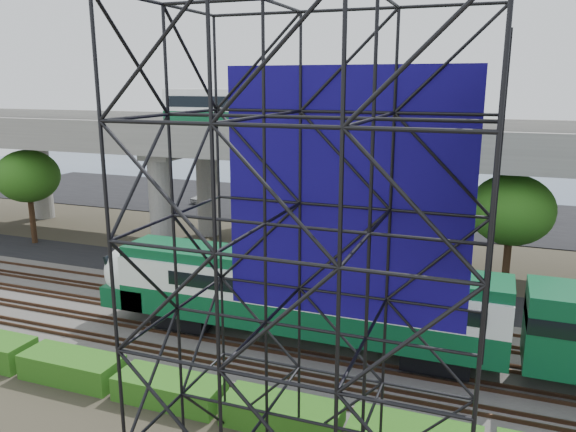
% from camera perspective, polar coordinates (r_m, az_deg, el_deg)
% --- Properties ---
extents(ground, '(140.00, 140.00, 0.00)m').
position_cam_1_polar(ground, '(28.72, -8.95, -13.42)').
color(ground, '#474233').
rests_on(ground, ground).
extents(ballast_bed, '(90.00, 12.00, 0.20)m').
position_cam_1_polar(ballast_bed, '(30.24, -7.08, -11.70)').
color(ballast_bed, slate).
rests_on(ballast_bed, ground).
extents(service_road, '(90.00, 5.00, 0.08)m').
position_cam_1_polar(service_road, '(37.41, -1.05, -6.66)').
color(service_road, black).
rests_on(service_road, ground).
extents(parking_lot, '(90.00, 18.00, 0.08)m').
position_cam_1_polar(parking_lot, '(59.05, 7.33, 0.77)').
color(parking_lot, black).
rests_on(parking_lot, ground).
extents(harbor_water, '(140.00, 40.00, 0.03)m').
position_cam_1_polar(harbor_water, '(80.27, 10.96, 3.97)').
color(harbor_water, '#43566E').
rests_on(harbor_water, ground).
extents(rail_tracks, '(90.00, 9.52, 0.16)m').
position_cam_1_polar(rail_tracks, '(30.17, -7.09, -11.39)').
color(rail_tracks, '#472D1E').
rests_on(rail_tracks, ballast_bed).
extents(commuter_train, '(29.30, 3.06, 4.30)m').
position_cam_1_polar(commuter_train, '(26.89, 5.73, -8.50)').
color(commuter_train, black).
rests_on(commuter_train, rail_tracks).
extents(overpass, '(80.00, 12.00, 12.40)m').
position_cam_1_polar(overpass, '(40.68, 1.28, 6.84)').
color(overpass, '#9E9B93').
rests_on(overpass, ground).
extents(scaffold_tower, '(9.36, 6.36, 15.00)m').
position_cam_1_polar(scaffold_tower, '(15.84, 2.80, -6.61)').
color(scaffold_tower, black).
rests_on(scaffold_tower, ground).
extents(hedge_strip, '(34.60, 1.80, 1.20)m').
position_cam_1_polar(hedge_strip, '(24.77, -11.94, -16.76)').
color(hedge_strip, '#2A6116').
rests_on(hedge_strip, ground).
extents(trees, '(40.94, 16.94, 7.69)m').
position_cam_1_polar(trees, '(42.81, -4.12, 3.56)').
color(trees, '#382314').
rests_on(trees, ground).
extents(suv, '(5.37, 2.53, 1.48)m').
position_cam_1_polar(suv, '(42.06, -12.99, -3.59)').
color(suv, black).
rests_on(suv, service_road).
extents(parked_cars, '(36.13, 9.90, 1.31)m').
position_cam_1_polar(parked_cars, '(58.30, 8.87, 1.21)').
color(parked_cars, '#B9B9B9').
rests_on(parked_cars, parking_lot).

